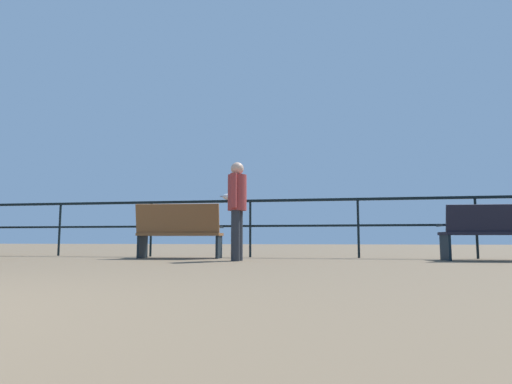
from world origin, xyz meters
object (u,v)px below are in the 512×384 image
seagull_on_rail (229,196)px  bench_near_left (179,230)px  person_at_railing (237,204)px  bench_near_right (491,230)px

seagull_on_rail → bench_near_left: bearing=-133.8°
seagull_on_rail → person_at_railing: bearing=-71.8°
bench_near_left → seagull_on_rail: (0.74, 0.77, 0.67)m
bench_near_right → bench_near_left: bearing=-179.9°
bench_near_left → seagull_on_rail: bearing=46.2°
bench_near_left → person_at_railing: person_at_railing is taller
person_at_railing → seagull_on_rail: size_ratio=4.53×
person_at_railing → seagull_on_rail: 1.59m
bench_near_left → person_at_railing: bearing=-30.4°
bench_near_right → person_at_railing: bearing=-169.6°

